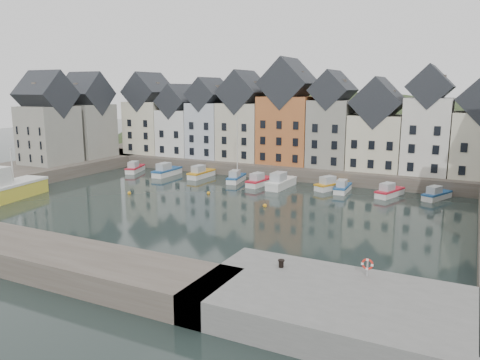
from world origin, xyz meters
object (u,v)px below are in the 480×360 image
Objects in this scene: boat_a at (135,168)px; boat_d at (236,178)px; life_ring_post at (367,265)px; mooring_bollard at (281,263)px.

boat_d reaches higher than boat_a.
life_ring_post is at bearing -54.40° from boat_a.
life_ring_post is (27.69, -34.13, 2.17)m from boat_d.
mooring_bollard is at bearing -58.87° from boat_a.
life_ring_post is at bearing -60.79° from boat_d.
boat_a is 58.76m from life_ring_post.
boat_d is 41.45m from mooring_bollard.
boat_d is at bearing 121.81° from mooring_bollard.
life_ring_post reaches higher than mooring_bollard.
mooring_bollard reaches higher than boat_a.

